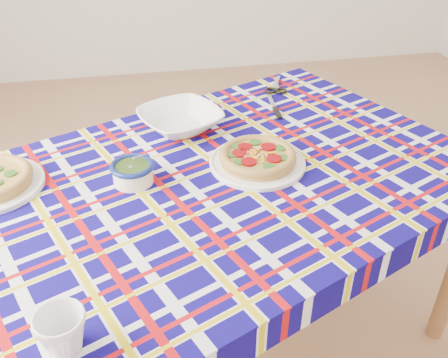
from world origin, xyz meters
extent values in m
plane|color=#966D4D|center=(0.00, 0.00, 0.00)|extent=(4.00, 4.00, 0.00)
cube|color=brown|center=(-0.30, -0.49, 0.65)|extent=(1.67, 1.40, 0.04)
cylinder|color=brown|center=(0.14, 0.14, 0.32)|extent=(0.05, 0.05, 0.64)
imported|color=white|center=(-0.34, -0.19, 0.71)|extent=(0.32, 0.32, 0.06)
imported|color=white|center=(-0.63, -0.97, 0.72)|extent=(0.12, 0.12, 0.08)
camera|label=1|loc=(-0.47, -1.57, 1.41)|focal=40.00mm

